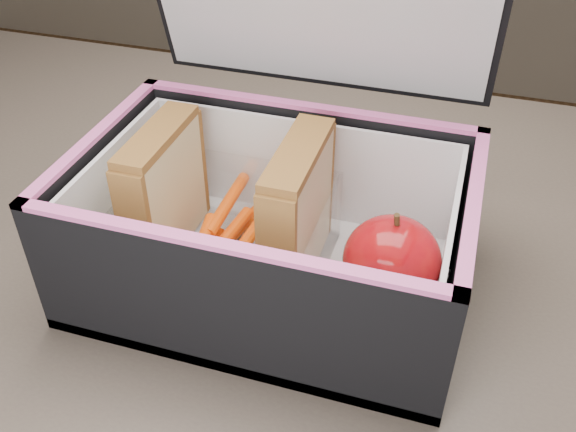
% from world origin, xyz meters
% --- Properties ---
extents(kitchen_table, '(1.20, 0.80, 0.75)m').
position_xyz_m(kitchen_table, '(0.00, 0.00, 0.66)').
color(kitchen_table, brown).
rests_on(kitchen_table, ground).
extents(lunch_bag, '(0.30, 0.25, 0.30)m').
position_xyz_m(lunch_bag, '(0.03, -0.00, 0.82)').
color(lunch_bag, black).
rests_on(lunch_bag, kitchen_table).
extents(plastic_tub, '(0.16, 0.11, 0.07)m').
position_xyz_m(plastic_tub, '(-0.01, 0.00, 0.80)').
color(plastic_tub, white).
rests_on(plastic_tub, lunch_bag).
extents(sandwich_left, '(0.03, 0.10, 0.11)m').
position_xyz_m(sandwich_left, '(-0.07, 0.00, 0.82)').
color(sandwich_left, beige).
rests_on(sandwich_left, plastic_tub).
extents(sandwich_right, '(0.03, 0.10, 0.11)m').
position_xyz_m(sandwich_right, '(0.05, 0.00, 0.82)').
color(sandwich_right, beige).
rests_on(sandwich_right, plastic_tub).
extents(carrot_sticks, '(0.05, 0.15, 0.03)m').
position_xyz_m(carrot_sticks, '(-0.02, 0.00, 0.78)').
color(carrot_sticks, '#E84802').
rests_on(carrot_sticks, plastic_tub).
extents(paper_napkin, '(0.09, 0.10, 0.01)m').
position_xyz_m(paper_napkin, '(0.12, -0.01, 0.77)').
color(paper_napkin, white).
rests_on(paper_napkin, lunch_bag).
extents(red_apple, '(0.10, 0.10, 0.08)m').
position_xyz_m(red_apple, '(0.12, -0.01, 0.81)').
color(red_apple, '#93000E').
rests_on(red_apple, paper_napkin).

